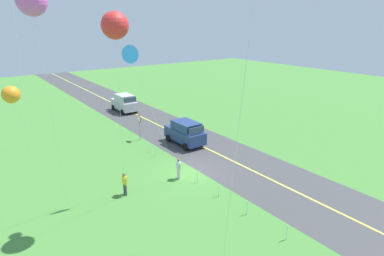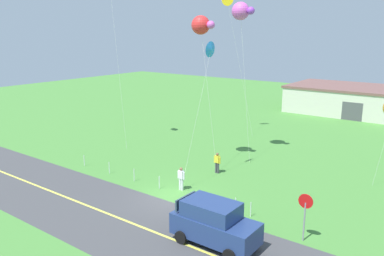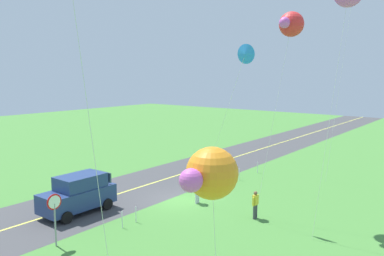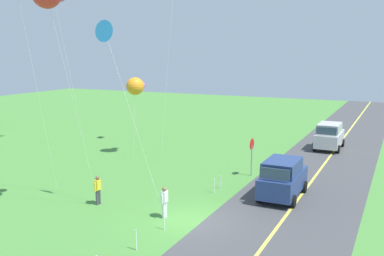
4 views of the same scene
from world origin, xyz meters
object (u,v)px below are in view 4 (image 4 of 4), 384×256
Objects in this scene: stop_sign at (252,150)px; kite_red_low at (105,32)px; person_adult_companion at (98,189)px; kite_pink_drift at (136,86)px; person_adult_near at (164,201)px; car_suv_foreground at (283,178)px; car_parked_east_far at (329,136)px.

stop_sign is 0.26× the size of kite_red_low.
person_adult_companion is (-9.01, 5.74, -0.94)m from stop_sign.
kite_pink_drift is at bearing 79.67° from stop_sign.
person_adult_near is 0.26× the size of kite_pink_drift.
kite_red_low reaches higher than person_adult_companion.
kite_red_low is at bearing 118.56° from person_adult_companion.
car_suv_foreground is 7.23m from person_adult_near.
stop_sign is (-10.85, 3.37, 0.65)m from car_parked_east_far.
car_suv_foreground is 2.75× the size of person_adult_companion.
person_adult_companion is at bearing 122.25° from car_suv_foreground.
kite_red_low is at bearing -87.00° from person_adult_near.
person_adult_near is (-5.65, 4.51, -0.29)m from car_suv_foreground.
stop_sign reaches higher than person_adult_companion.
car_suv_foreground reaches higher than person_adult_companion.
stop_sign reaches higher than person_adult_near.
car_suv_foreground is at bearing 178.50° from car_parked_east_far.
kite_pink_drift is at bearing 26.32° from kite_red_low.
kite_red_low is (-5.59, 7.84, 8.03)m from car_suv_foreground.
kite_pink_drift is at bearing -123.46° from person_adult_companion.
stop_sign is at bearing -100.33° from kite_pink_drift.
person_adult_near is (-19.99, 4.89, -0.29)m from car_parked_east_far.
kite_red_low reaches higher than stop_sign.
car_parked_east_far is at bearing -17.24° from stop_sign.
kite_pink_drift is (5.37, 13.27, 4.39)m from car_suv_foreground.
car_parked_east_far is (14.35, -0.37, 0.00)m from car_suv_foreground.
car_parked_east_far is 23.02m from kite_red_low.
kite_pink_drift is (1.87, 10.27, 3.75)m from stop_sign.
person_adult_companion is 12.68m from kite_pink_drift.
car_parked_east_far reaches higher than person_adult_near.
stop_sign is 12.68m from kite_red_low.
person_adult_near is at bearing 141.36° from car_suv_foreground.
stop_sign is 0.41× the size of kite_pink_drift.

